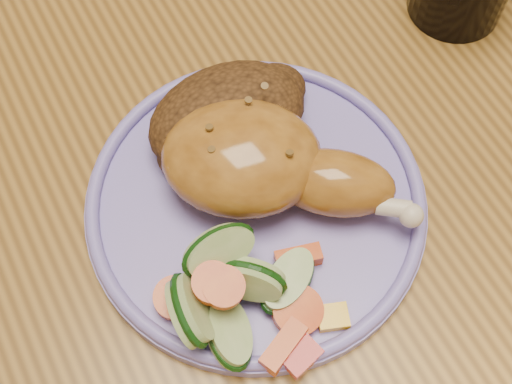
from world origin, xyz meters
TOP-DOWN VIEW (x-y plane):
  - ground at (0.00, 0.00)m, footprint 4.00×4.00m
  - dining_table at (0.00, 0.00)m, footprint 0.90×1.40m
  - plate at (-0.09, -0.11)m, footprint 0.25×0.25m
  - plate_rim at (-0.09, -0.11)m, footprint 0.24×0.24m
  - chicken_leg at (-0.08, -0.10)m, footprint 0.17×0.17m
  - rice_pilaf at (-0.08, -0.05)m, footprint 0.13×0.09m
  - vegetable_pile at (-0.13, -0.17)m, footprint 0.12×0.11m

SIDE VIEW (x-z plane):
  - ground at x=0.00m, z-range 0.00..0.00m
  - dining_table at x=0.00m, z-range 0.29..1.04m
  - plate at x=-0.09m, z-range 0.75..0.76m
  - plate_rim at x=-0.09m, z-range 0.76..0.77m
  - vegetable_pile at x=-0.13m, z-range 0.75..0.81m
  - rice_pilaf at x=-0.08m, z-range 0.76..0.81m
  - chicken_leg at x=-0.08m, z-range 0.76..0.82m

